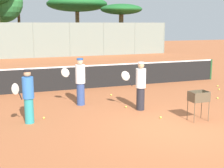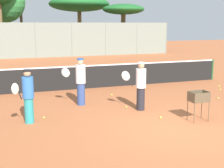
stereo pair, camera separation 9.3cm
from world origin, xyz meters
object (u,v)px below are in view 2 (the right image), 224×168
tennis_net (105,75)px  ball_cart (199,99)px  player_yellow_shirt (80,81)px  player_red_cap (141,85)px  parked_car (65,46)px  player_white_outfit (28,96)px

tennis_net → ball_cart: tennis_net is taller
player_yellow_shirt → ball_cart: 4.21m
player_red_cap → player_yellow_shirt: bearing=-3.9°
tennis_net → parked_car: parked_car is taller
player_white_outfit → parked_car: (5.60, 22.59, -0.17)m
player_white_outfit → parked_car: player_white_outfit is taller
player_yellow_shirt → ball_cart: size_ratio=1.87×
player_white_outfit → parked_car: size_ratio=0.38×
tennis_net → player_red_cap: bearing=-91.5°
tennis_net → player_yellow_shirt: size_ratio=7.05×
ball_cart → parked_car: parked_car is taller
player_red_cap → player_yellow_shirt: player_yellow_shirt is taller
parked_car → player_red_cap: bearing=-94.8°
player_red_cap → player_white_outfit: bearing=36.8°
tennis_net → player_red_cap: size_ratio=7.28×
tennis_net → player_red_cap: player_red_cap is taller
parked_car → tennis_net: bearing=-95.6°
player_red_cap → parked_car: 22.49m
tennis_net → ball_cart: (1.03, -5.80, 0.13)m
player_yellow_shirt → parked_car: player_yellow_shirt is taller
player_yellow_shirt → player_white_outfit: bearing=56.0°
tennis_net → player_red_cap: 4.10m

